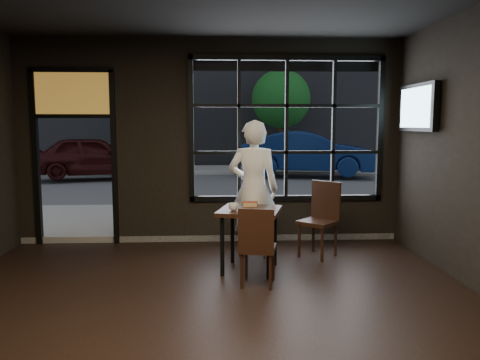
{
  "coord_description": "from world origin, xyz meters",
  "views": [
    {
      "loc": [
        0.1,
        -3.87,
        1.87
      ],
      "look_at": [
        0.4,
        2.2,
        1.15
      ],
      "focal_mm": 35.0,
      "sensor_mm": 36.0,
      "label": 1
    }
  ],
  "objects": [
    {
      "name": "tree_left",
      "position": [
        -2.57,
        14.75,
        2.48
      ],
      "size": [
        2.06,
        2.06,
        3.52
      ],
      "color": "#332114",
      "rests_on": "street_asphalt"
    },
    {
      "name": "man",
      "position": [
        0.61,
        2.65,
        0.97
      ],
      "size": [
        0.76,
        0.56,
        1.93
      ],
      "primitive_type": "imported",
      "rotation": [
        0.0,
        0.0,
        3.0
      ],
      "color": "white",
      "rests_on": "floor"
    },
    {
      "name": "street_asphalt",
      "position": [
        0.0,
        24.0,
        -0.02
      ],
      "size": [
        60.0,
        41.0,
        0.04
      ],
      "primitive_type": "cube",
      "color": "#545456",
      "rests_on": "ground"
    },
    {
      "name": "window_frame",
      "position": [
        1.2,
        3.5,
        1.8
      ],
      "size": [
        3.06,
        0.12,
        2.28
      ],
      "primitive_type": "cube",
      "color": "black",
      "rests_on": "ground"
    },
    {
      "name": "cup",
      "position": [
        0.3,
        1.87,
        0.85
      ],
      "size": [
        0.17,
        0.17,
        0.1
      ],
      "primitive_type": "imported",
      "rotation": [
        0.0,
        0.0,
        -0.49
      ],
      "color": "silver",
      "rests_on": "cafe_table"
    },
    {
      "name": "stained_transom",
      "position": [
        -2.1,
        3.5,
        2.35
      ],
      "size": [
        1.2,
        0.06,
        0.7
      ],
      "primitive_type": "cube",
      "color": "orange",
      "rests_on": "ground"
    },
    {
      "name": "cafe_table",
      "position": [
        0.51,
        1.98,
        0.4
      ],
      "size": [
        0.91,
        0.91,
        0.81
      ],
      "primitive_type": "cube",
      "rotation": [
        0.0,
        0.0,
        -0.25
      ],
      "color": "black",
      "rests_on": "floor"
    },
    {
      "name": "chair_window",
      "position": [
        1.52,
        2.57,
        0.53
      ],
      "size": [
        0.65,
        0.65,
        1.06
      ],
      "primitive_type": "cube",
      "rotation": [
        0.0,
        0.0,
        -0.76
      ],
      "color": "black",
      "rests_on": "floor"
    },
    {
      "name": "building_across",
      "position": [
        0.0,
        23.0,
        7.5
      ],
      "size": [
        28.0,
        12.0,
        15.0
      ],
      "primitive_type": "cube",
      "color": "#5B5956",
      "rests_on": "ground"
    },
    {
      "name": "navy_car",
      "position": [
        3.35,
        12.54,
        0.87
      ],
      "size": [
        4.88,
        2.54,
        1.53
      ],
      "primitive_type": "imported",
      "rotation": [
        0.0,
        0.0,
        1.36
      ],
      "color": "#091C47",
      "rests_on": "street_asphalt"
    },
    {
      "name": "chair_near",
      "position": [
        0.57,
        1.44,
        0.47
      ],
      "size": [
        0.48,
        0.48,
        0.94
      ],
      "primitive_type": "cube",
      "rotation": [
        0.0,
        0.0,
        2.93
      ],
      "color": "black",
      "rests_on": "floor"
    },
    {
      "name": "floor",
      "position": [
        0.0,
        0.0,
        -0.01
      ],
      "size": [
        6.0,
        7.0,
        0.02
      ],
      "primitive_type": "cube",
      "color": "black",
      "rests_on": "ground"
    },
    {
      "name": "maroon_car",
      "position": [
        -4.05,
        12.1,
        0.8
      ],
      "size": [
        4.35,
        2.46,
        1.4
      ],
      "primitive_type": "imported",
      "rotation": [
        0.0,
        0.0,
        1.78
      ],
      "color": "black",
      "rests_on": "street_asphalt"
    },
    {
      "name": "tree_right",
      "position": [
        2.76,
        15.5,
        2.9
      ],
      "size": [
        2.41,
        2.41,
        4.12
      ],
      "color": "#332114",
      "rests_on": "street_asphalt"
    },
    {
      "name": "hotdog",
      "position": [
        0.53,
        2.15,
        0.83
      ],
      "size": [
        0.2,
        0.09,
        0.06
      ],
      "primitive_type": null,
      "rotation": [
        0.0,
        0.0,
        0.03
      ],
      "color": "tan",
      "rests_on": "cafe_table"
    },
    {
      "name": "tv",
      "position": [
        2.93,
        2.63,
        2.11
      ],
      "size": [
        0.13,
        1.13,
        0.66
      ],
      "primitive_type": "cube",
      "color": "black",
      "rests_on": "wall_right"
    }
  ]
}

